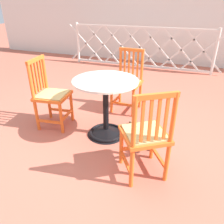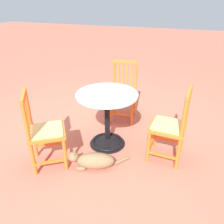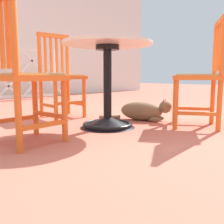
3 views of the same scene
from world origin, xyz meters
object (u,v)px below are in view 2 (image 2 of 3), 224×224
Objects in this scene: orange_chair_at_corner at (170,127)px; tabby_cat at (92,161)px; orange_chair_by_planter at (44,132)px; cafe_table at (107,125)px; orange_chair_facing_out at (123,93)px.

tabby_cat is at bearing -58.89° from orange_chair_at_corner.
tabby_cat is at bearing 100.52° from orange_chair_by_planter.
tabby_cat is (0.51, 0.00, -0.19)m from cafe_table.
cafe_table is 0.83× the size of orange_chair_at_corner.
orange_chair_facing_out is (-0.79, -0.81, 0.00)m from orange_chair_at_corner.
orange_chair_at_corner is at bearing 113.56° from orange_chair_by_planter.
tabby_cat is (-0.10, 0.53, -0.34)m from orange_chair_by_planter.
orange_chair_by_planter reaches higher than cafe_table.
orange_chair_facing_out reaches higher than cafe_table.
orange_chair_at_corner is 1.13m from orange_chair_facing_out.
cafe_table is 1.17× the size of tabby_cat.
orange_chair_at_corner is at bearing 87.88° from cafe_table.
orange_chair_facing_out is 1.00× the size of orange_chair_by_planter.
orange_chair_at_corner is at bearing 45.79° from orange_chair_facing_out.
orange_chair_by_planter is at bearing -66.44° from orange_chair_at_corner.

